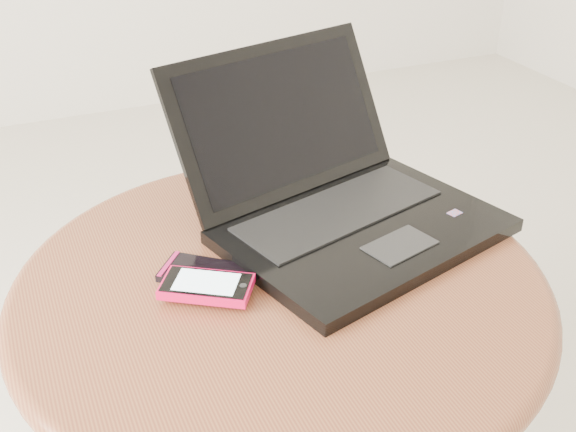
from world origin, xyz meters
name	(u,v)px	position (x,y,z in m)	size (l,w,h in m)	color
table	(281,346)	(-0.04, -0.08, 0.44)	(0.70, 0.70, 0.55)	#552E17
laptop	(339,197)	(0.09, 0.01, 0.60)	(0.45, 0.45, 0.22)	black
phone_black	(205,273)	(-0.13, -0.04, 0.56)	(0.12, 0.12, 0.01)	black
phone_pink	(207,286)	(-0.14, -0.08, 0.57)	(0.12, 0.11, 0.01)	#D20B40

